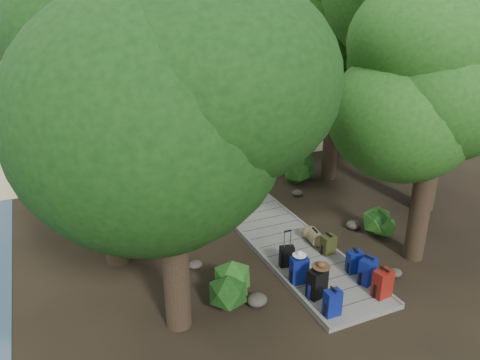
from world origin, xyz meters
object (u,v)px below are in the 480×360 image
backpack_right_a (383,282)px  backpack_right_d (328,244)px  duffel_right_khaki (315,237)px  suitcase_on_boardwalk (287,256)px  backpack_right_b (368,270)px  backpack_right_c (355,261)px  backpack_left_c (299,269)px  lone_suitcase_on_sand (189,139)px  backpack_left_b (317,282)px  backpack_left_a (332,302)px  sun_lounger (224,121)px  kayak (107,138)px

backpack_right_a → backpack_right_d: backpack_right_a is taller
duffel_right_khaki → suitcase_on_boardwalk: suitcase_on_boardwalk is taller
backpack_right_a → duffel_right_khaki: (-0.09, 2.66, -0.17)m
backpack_right_b → backpack_right_c: backpack_right_b is taller
backpack_left_c → backpack_right_a: size_ratio=1.02×
suitcase_on_boardwalk → lone_suitcase_on_sand: suitcase_on_boardwalk is taller
backpack_left_b → duffel_right_khaki: backpack_left_b is taller
lone_suitcase_on_sand → backpack_left_b: bearing=-103.1°
backpack_left_c → backpack_right_a: (1.44, -1.25, -0.01)m
backpack_right_d → lone_suitcase_on_sand: 10.57m
backpack_right_c → duffel_right_khaki: bearing=102.6°
backpack_left_a → sun_lounger: backpack_left_a is taller
kayak → backpack_left_a: bearing=-58.7°
backpack_right_a → lone_suitcase_on_sand: size_ratio=1.22×
backpack_right_b → lone_suitcase_on_sand: bearing=71.4°
backpack_left_a → backpack_left_c: size_ratio=0.89×
lone_suitcase_on_sand → sun_lounger: (2.56, 2.04, 0.04)m
backpack_right_b → suitcase_on_boardwalk: size_ratio=1.29×
backpack_left_c → backpack_right_a: bearing=-30.8°
backpack_right_b → backpack_right_c: (0.01, 0.51, -0.05)m
suitcase_on_boardwalk → kayak: (-2.33, 12.81, -0.23)m
backpack_left_b → lone_suitcase_on_sand: backpack_left_b is taller
backpack_left_a → backpack_right_d: backpack_left_a is taller
kayak → sun_lounger: 5.85m
backpack_left_c → backpack_right_c: backpack_left_c is taller
backpack_right_d → backpack_left_c: bearing=-156.2°
backpack_left_a → sun_lounger: bearing=77.9°
backpack_left_c → suitcase_on_boardwalk: (0.08, 0.73, -0.09)m
backpack_left_c → sun_lounger: backpack_left_c is taller
sun_lounger → duffel_right_khaki: bearing=-102.0°
backpack_left_b → suitcase_on_boardwalk: size_ratio=1.38×
backpack_left_a → backpack_right_c: backpack_left_a is taller
backpack_right_b → duffel_right_khaki: bearing=72.5°
backpack_right_d → kayak: size_ratio=0.19×
backpack_left_b → backpack_left_c: bearing=85.4°
backpack_right_b → sun_lounger: bearing=60.8°
duffel_right_khaki → backpack_right_c: bearing=-78.1°
backpack_left_b → sun_lounger: bearing=64.0°
lone_suitcase_on_sand → backpack_right_a: bearing=-96.7°
backpack_left_b → backpack_right_d: (1.30, 1.47, -0.10)m
backpack_left_b → backpack_right_c: size_ratio=1.23×
backpack_left_b → backpack_left_a: bearing=-106.3°
suitcase_on_boardwalk → backpack_right_a: bearing=-41.3°
backpack_right_c → backpack_right_d: bearing=103.4°
backpack_left_c → sun_lounger: (3.61, 13.42, -0.13)m
backpack_right_c → backpack_left_c: bearing=-178.7°
backpack_right_b → suitcase_on_boardwalk: (-1.38, 1.42, -0.08)m
backpack_left_a → lone_suitcase_on_sand: bearing=87.0°
backpack_left_b → kayak: 14.38m
suitcase_on_boardwalk → backpack_right_b: bearing=-31.7°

